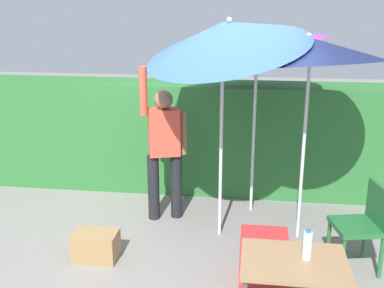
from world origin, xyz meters
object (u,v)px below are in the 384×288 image
object	(u,v)px
umbrella_rainbow	(256,43)
umbrella_orange	(309,51)
folding_table	(294,271)
bottle_water	(307,245)
crate_cardboard	(96,246)
person_vendor	(164,146)
cooler_box	(264,257)
chair_plastic	(364,222)
umbrella_yellow	(226,37)

from	to	relation	value
umbrella_rainbow	umbrella_orange	world-z (taller)	umbrella_rainbow
folding_table	bottle_water	size ratio (longest dim) A/B	3.33
crate_cardboard	folding_table	xyz separation A→B (m)	(1.92, -1.01, 0.49)
person_vendor	cooler_box	distance (m)	1.83
person_vendor	crate_cardboard	size ratio (longest dim) A/B	4.18
umbrella_rainbow	folding_table	xyz separation A→B (m)	(0.35, -2.39, -1.48)
chair_plastic	folding_table	world-z (taller)	chair_plastic
chair_plastic	bottle_water	bearing A→B (deg)	-120.73
crate_cardboard	folding_table	bearing A→B (deg)	-27.72
umbrella_rainbow	umbrella_yellow	xyz separation A→B (m)	(-0.31, -0.70, 0.12)
cooler_box	folding_table	distance (m)	0.98
person_vendor	chair_plastic	distance (m)	2.37
folding_table	cooler_box	bearing A→B (deg)	102.92
umbrella_yellow	bottle_water	bearing A→B (deg)	-65.62
person_vendor	crate_cardboard	bearing A→B (deg)	-116.87
umbrella_orange	crate_cardboard	size ratio (longest dim) A/B	5.26
umbrella_rainbow	chair_plastic	world-z (taller)	umbrella_rainbow
umbrella_rainbow	folding_table	distance (m)	2.84
cooler_box	folding_table	size ratio (longest dim) A/B	0.57
umbrella_orange	cooler_box	distance (m)	2.11
umbrella_rainbow	folding_table	bearing A→B (deg)	-81.79
umbrella_rainbow	crate_cardboard	xyz separation A→B (m)	(-1.58, -1.38, -1.97)
umbrella_yellow	crate_cardboard	bearing A→B (deg)	-151.82
umbrella_rainbow	folding_table	size ratio (longest dim) A/B	3.17
umbrella_orange	folding_table	size ratio (longest dim) A/B	2.96
umbrella_orange	bottle_water	bearing A→B (deg)	-93.29
umbrella_yellow	bottle_water	distance (m)	2.29
umbrella_rainbow	umbrella_orange	bearing A→B (deg)	-49.08
umbrella_rainbow	umbrella_yellow	world-z (taller)	umbrella_yellow
person_vendor	crate_cardboard	world-z (taller)	person_vendor
umbrella_orange	umbrella_yellow	xyz separation A→B (m)	(-0.85, -0.09, 0.14)
umbrella_rainbow	person_vendor	world-z (taller)	umbrella_rainbow
umbrella_yellow	crate_cardboard	world-z (taller)	umbrella_yellow
person_vendor	folding_table	world-z (taller)	person_vendor
cooler_box	crate_cardboard	bearing A→B (deg)	175.23
umbrella_yellow	cooler_box	bearing A→B (deg)	-60.96
person_vendor	cooler_box	world-z (taller)	person_vendor
person_vendor	cooler_box	bearing A→B (deg)	-45.28
person_vendor	crate_cardboard	xyz separation A→B (m)	(-0.54, -1.06, -0.79)
umbrella_yellow	chair_plastic	world-z (taller)	umbrella_yellow
crate_cardboard	umbrella_rainbow	bearing A→B (deg)	41.24
chair_plastic	bottle_water	size ratio (longest dim) A/B	3.71
umbrella_orange	chair_plastic	world-z (taller)	umbrella_orange
chair_plastic	cooler_box	world-z (taller)	chair_plastic
chair_plastic	bottle_water	world-z (taller)	bottle_water
crate_cardboard	umbrella_yellow	bearing A→B (deg)	28.18
umbrella_rainbow	person_vendor	bearing A→B (deg)	-162.61
bottle_water	umbrella_orange	bearing A→B (deg)	86.71
folding_table	bottle_water	world-z (taller)	bottle_water
person_vendor	chair_plastic	bearing A→B (deg)	-22.28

